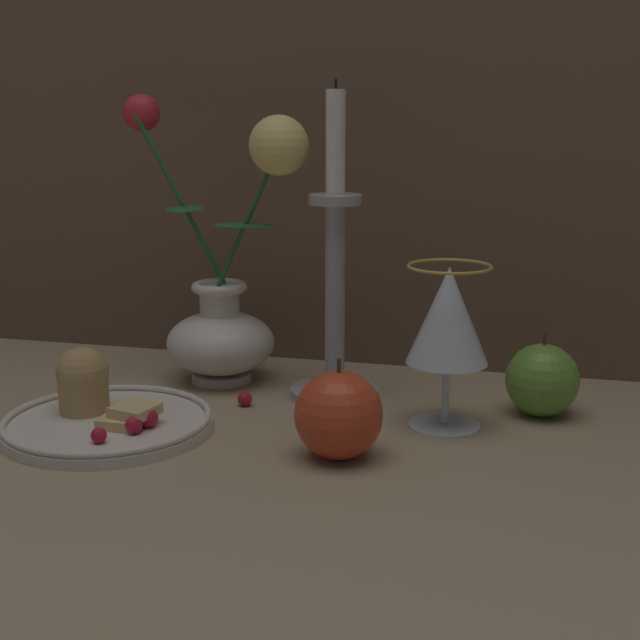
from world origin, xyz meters
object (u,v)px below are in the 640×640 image
Objects in this scene: candlestick at (335,296)px; apple_near_glass at (542,380)px; plate_with_pastries at (103,412)px; wine_glass at (448,321)px; vase at (226,297)px; apple_beside_vase at (339,415)px.

candlestick reaches higher than apple_near_glass.
wine_glass is (0.32, 0.09, 0.09)m from plate_with_pastries.
candlestick reaches higher than vase.
wine_glass is 0.13m from apple_near_glass.
apple_beside_vase is at bearing -128.49° from wine_glass.
plate_with_pastries is 2.34× the size of apple_near_glass.
wine_glass is at bearing 15.27° from plate_with_pastries.
wine_glass is (0.26, -0.09, 0.01)m from vase.
wine_glass is 1.76× the size of apple_beside_vase.
apple_near_glass is (0.09, 0.06, -0.07)m from wine_glass.
wine_glass is 0.48× the size of candlestick.
candlestick is (0.13, -0.03, 0.01)m from vase.
vase is at bearing 174.76° from apple_near_glass.
apple_near_glass is at bearing 31.64° from wine_glass.
plate_with_pastries is 0.26m from candlestick.
candlestick is 0.23m from apple_near_glass.
wine_glass reaches higher than plate_with_pastries.
vase is 0.26m from apple_beside_vase.
apple_beside_vase is 0.24m from apple_near_glass.
wine_glass is 1.86× the size of apple_near_glass.
candlestick is at bearing 37.51° from plate_with_pastries.
apple_near_glass reaches higher than plate_with_pastries.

